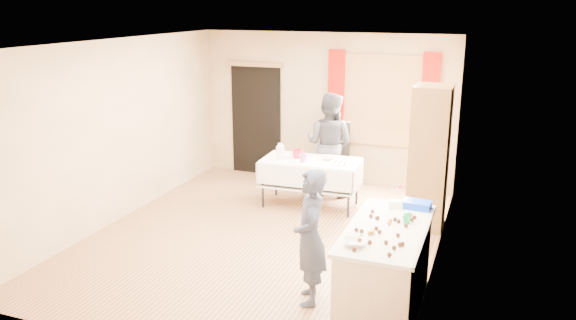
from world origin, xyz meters
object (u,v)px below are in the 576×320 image
at_px(cabinet, 429,158).
at_px(chair, 337,170).
at_px(woman, 329,144).
at_px(party_table, 310,178).
at_px(counter, 385,269).
at_px(girl, 310,237).

distance_m(cabinet, chair, 2.10).
height_order(chair, woman, woman).
bearing_deg(cabinet, chair, 144.94).
height_order(party_table, woman, woman).
relative_size(cabinet, party_table, 1.31).
distance_m(cabinet, counter, 2.52).
bearing_deg(woman, party_table, 90.81).
bearing_deg(chair, girl, -101.63).
distance_m(counter, chair, 3.92).
relative_size(party_table, chair, 1.37).
xyz_separation_m(counter, woman, (-1.60, 3.34, 0.39)).
distance_m(girl, woman, 3.56).
xyz_separation_m(cabinet, party_table, (-1.79, 0.20, -0.56)).
relative_size(chair, girl, 0.77).
bearing_deg(woman, counter, 124.13).
relative_size(cabinet, girl, 1.37).
xyz_separation_m(counter, girl, (-0.77, -0.12, 0.28)).
distance_m(party_table, woman, 0.80).
xyz_separation_m(cabinet, woman, (-1.70, 0.88, -0.16)).
bearing_deg(chair, party_table, -122.98).
relative_size(chair, woman, 0.66).
bearing_deg(counter, cabinet, 87.67).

